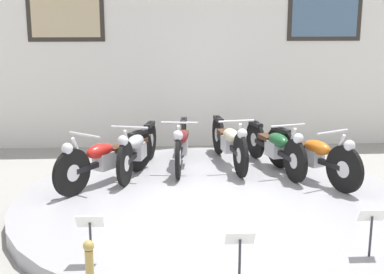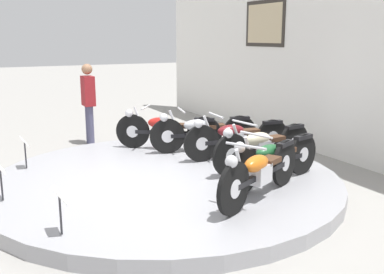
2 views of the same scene
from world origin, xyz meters
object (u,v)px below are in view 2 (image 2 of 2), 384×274
Objects in this scene: motorcycle_maroon at (236,136)px; motorcycle_green at (273,158)px; motorcycle_cream at (262,145)px; motorcycle_orange at (260,170)px; motorcycle_red at (166,129)px; visitor_standing at (88,99)px; info_placard_front_left at (25,146)px; info_placard_front_right at (60,202)px; motorcycle_silver at (202,131)px; info_placard_front_centre at (0,173)px.

motorcycle_green is at bearing -11.82° from motorcycle_maroon.
motorcycle_cream reaches higher than motorcycle_orange.
motorcycle_maroon and motorcycle_green have the same top height.
motorcycle_red is 0.84× the size of motorcycle_green.
info_placard_front_left is at bearing -37.85° from visitor_standing.
motorcycle_green is 4.65m from visitor_standing.
info_placard_front_right is at bearing 0.00° from info_placard_front_left.
motorcycle_orange is (2.51, -0.52, 0.01)m from motorcycle_silver.
motorcycle_maroon is 3.43m from info_placard_front_left.
motorcycle_cream is 1.03× the size of motorcycle_green.
motorcycle_orange is 3.28m from info_placard_front_centre.
info_placard_front_left is at bearing -128.93° from motorcycle_green.
motorcycle_red is at bearing -156.18° from motorcycle_cream.
motorcycle_silver is 0.98× the size of motorcycle_maroon.
motorcycle_maroon is at bearing 30.37° from visitor_standing.
info_placard_front_left is at bearing -96.27° from motorcycle_silver.
motorcycle_orange reaches higher than info_placard_front_left.
motorcycle_orange is 3.54× the size of info_placard_front_right.
motorcycle_orange is (1.85, -0.82, 0.01)m from motorcycle_maroon.
motorcycle_red is 0.84× the size of motorcycle_silver.
motorcycle_cream is 3.77m from info_placard_front_centre.
motorcycle_orange is 3.76m from info_placard_front_left.
motorcycle_cream is 0.73m from motorcycle_green.
info_placard_front_centre is (1.47, -2.93, -0.02)m from motorcycle_red.
visitor_standing is (-2.98, -1.75, 0.39)m from motorcycle_maroon.
motorcycle_red reaches higher than info_placard_front_right.
info_placard_front_left is at bearing -106.82° from motorcycle_maroon.
info_placard_front_left is 2.74m from info_placard_front_right.
motorcycle_red is 1.37m from motorcycle_maroon.
motorcycle_red is at bearing 26.28° from visitor_standing.
motorcycle_silver is at bearing 83.73° from info_placard_front_left.
motorcycle_silver is 0.97× the size of motorcycle_cream.
motorcycle_cream is at bearing 84.23° from info_placard_front_centre.
motorcycle_orange is (0.42, -0.52, 0.01)m from motorcycle_green.
motorcycle_cream is at bearing 23.82° from motorcycle_red.
motorcycle_green is 0.67m from motorcycle_orange.
motorcycle_silver is at bearing 168.24° from motorcycle_orange.
info_placard_front_left is at bearing -139.01° from motorcycle_orange.
motorcycle_cream reaches higher than info_placard_front_centre.
motorcycle_maroon is at bearing -179.85° from motorcycle_cream.
info_placard_front_right is (1.75, -3.29, -0.01)m from motorcycle_maroon.
motorcycle_silver is 1.45m from motorcycle_cream.
motorcycle_red is at bearing 139.04° from info_placard_front_right.
visitor_standing reaches higher than motorcycle_red.
info_placard_front_right is (-0.10, -2.47, -0.02)m from motorcycle_orange.
info_placard_front_centre is (-0.38, -3.75, -0.02)m from motorcycle_cream.
motorcycle_cream reaches higher than motorcycle_silver.
motorcycle_maroon is at bearing 118.02° from info_placard_front_right.
motorcycle_cream is (1.42, 0.30, 0.01)m from motorcycle_silver.
motorcycle_red is 2.57m from motorcycle_green.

